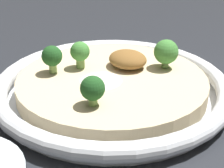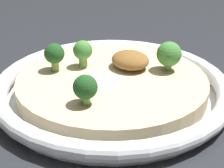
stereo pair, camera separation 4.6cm
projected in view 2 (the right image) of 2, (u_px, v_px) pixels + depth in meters
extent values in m
plane|color=#23262B|center=(112.00, 95.00, 0.47)|extent=(6.00, 6.00, 0.00)
cylinder|color=silver|center=(112.00, 93.00, 0.47)|extent=(0.29, 0.29, 0.01)
torus|color=silver|center=(112.00, 84.00, 0.46)|extent=(0.31, 0.31, 0.02)
cylinder|color=#CCB78E|center=(112.00, 84.00, 0.46)|extent=(0.25, 0.25, 0.02)
cone|color=white|center=(101.00, 77.00, 0.44)|extent=(0.05, 0.05, 0.01)
ellipsoid|color=brown|center=(130.00, 60.00, 0.48)|extent=(0.06, 0.05, 0.02)
cylinder|color=#759E4C|center=(86.00, 98.00, 0.39)|extent=(0.01, 0.01, 0.02)
sphere|color=#1E4C1E|center=(85.00, 87.00, 0.38)|extent=(0.03, 0.03, 0.03)
cylinder|color=#84A856|center=(55.00, 64.00, 0.47)|extent=(0.01, 0.01, 0.02)
sphere|color=#1E4C1E|center=(54.00, 53.00, 0.46)|extent=(0.03, 0.03, 0.03)
cylinder|color=#668E47|center=(168.00, 64.00, 0.47)|extent=(0.01, 0.01, 0.02)
sphere|color=#428438|center=(169.00, 54.00, 0.46)|extent=(0.03, 0.03, 0.03)
cylinder|color=#759E4C|center=(83.00, 60.00, 0.48)|extent=(0.02, 0.02, 0.02)
sphere|color=#428438|center=(83.00, 50.00, 0.47)|extent=(0.03, 0.03, 0.03)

